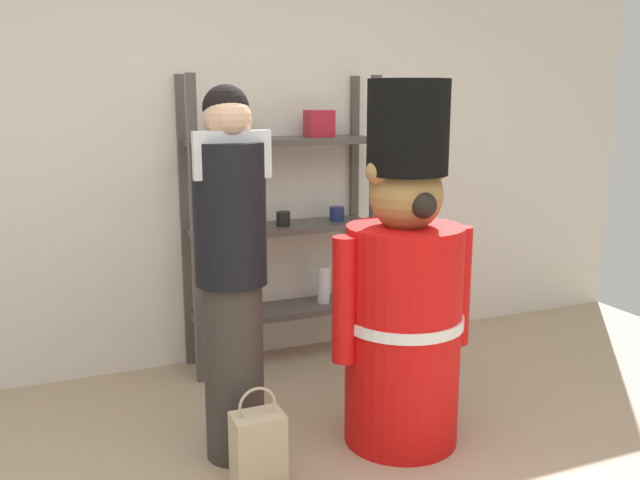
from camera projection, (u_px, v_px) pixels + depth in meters
name	position (u px, v px, depth m)	size (l,w,h in m)	color
back_wall	(197.00, 151.00, 4.13)	(6.40, 0.12, 2.60)	silver
merchandise_shelf	(282.00, 220.00, 4.19)	(1.16, 0.35, 1.75)	#4C4742
teddy_bear_guard	(404.00, 295.00, 3.20)	(0.72, 0.56, 1.70)	red
person_shopper	(231.00, 270.00, 3.02)	(0.33, 0.31, 1.68)	#38332D
shopping_bag	(258.00, 450.00, 2.89)	(0.22, 0.15, 0.46)	#C1AD89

